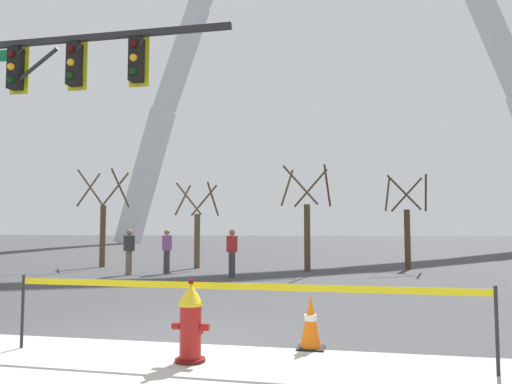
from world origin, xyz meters
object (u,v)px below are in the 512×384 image
Objects in this scene: traffic_cone_by_hydrant at (311,322)px; monument_arch at (329,56)px; pedestrian_walking_left at (167,251)px; pedestrian_standing_center at (232,253)px; fire_hydrant at (191,323)px; traffic_signal_gantry at (28,104)px; pedestrian_walking_right at (129,252)px.

traffic_cone_by_hydrant is 0.02× the size of monument_arch.
pedestrian_standing_center is at bearing -17.05° from pedestrian_walking_left.
monument_arch reaches higher than traffic_cone_by_hydrant.
pedestrian_walking_left is (-4.14, -35.76, -19.55)m from monument_arch.
pedestrian_walking_left is at bearing 162.95° from pedestrian_standing_center.
fire_hydrant is 7.01m from traffic_signal_gantry.
pedestrian_standing_center is at bearing -92.37° from monument_arch.
pedestrian_walking_left is (-4.70, 11.06, 0.35)m from fire_hydrant.
fire_hydrant is 0.15× the size of traffic_signal_gantry.
traffic_signal_gantry reaches higher than pedestrian_walking_left.
traffic_signal_gantry is at bearing -90.94° from pedestrian_walking_left.
pedestrian_standing_center is (2.75, 6.87, -3.45)m from traffic_signal_gantry.
monument_arch is at bearing 83.40° from pedestrian_walking_left.
pedestrian_walking_left is (0.13, 7.68, -3.45)m from traffic_signal_gantry.
traffic_signal_gantry reaches higher than pedestrian_standing_center.
fire_hydrant is at bearing -78.54° from pedestrian_standing_center.
pedestrian_walking_left is 2.74m from pedestrian_standing_center.
monument_arch reaches higher than pedestrian_walking_left.
pedestrian_walking_right reaches higher than fire_hydrant.
monument_arch reaches higher than traffic_signal_gantry.
monument_arch is (4.26, 43.44, 16.10)m from traffic_signal_gantry.
pedestrian_walking_right is (-5.27, -36.44, -19.55)m from monument_arch.
traffic_cone_by_hydrant is at bearing -87.60° from monument_arch.
traffic_signal_gantry reaches higher than pedestrian_walking_right.
fire_hydrant is 0.62× the size of pedestrian_walking_right.
pedestrian_walking_right is at bearing 178.12° from pedestrian_standing_center.
traffic_signal_gantry is 0.13× the size of monument_arch.
pedestrian_walking_left is at bearing 89.06° from traffic_signal_gantry.
traffic_cone_by_hydrant is at bearing -52.71° from pedestrian_walking_right.
traffic_cone_by_hydrant is at bearing -59.10° from pedestrian_walking_left.
traffic_signal_gantry is 8.42m from pedestrian_walking_left.
pedestrian_walking_right is at bearing -148.99° from pedestrian_walking_left.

